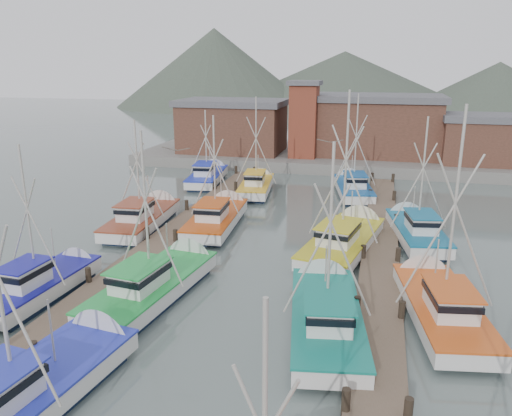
% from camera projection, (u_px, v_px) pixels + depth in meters
% --- Properties ---
extents(ground, '(260.00, 260.00, 0.00)m').
position_uv_depth(ground, '(244.00, 289.00, 26.60)').
color(ground, '#465551').
rests_on(ground, ground).
extents(dock_left, '(2.30, 46.00, 1.50)m').
position_uv_depth(dock_left, '(155.00, 248.00, 31.94)').
color(dock_left, brown).
rests_on(dock_left, ground).
extents(dock_right, '(2.30, 46.00, 1.50)m').
position_uv_depth(dock_right, '(380.00, 268.00, 28.69)').
color(dock_right, brown).
rests_on(dock_right, ground).
extents(quay, '(44.00, 16.00, 1.20)m').
position_uv_depth(quay, '(324.00, 157.00, 60.91)').
color(quay, gray).
rests_on(quay, ground).
extents(shed_left, '(12.72, 8.48, 6.20)m').
position_uv_depth(shed_left, '(233.00, 125.00, 60.56)').
color(shed_left, brown).
rests_on(shed_left, quay).
extents(shed_center, '(14.84, 9.54, 6.90)m').
position_uv_depth(shed_center, '(377.00, 124.00, 58.38)').
color(shed_center, brown).
rests_on(shed_center, quay).
extents(shed_right, '(8.48, 6.36, 5.20)m').
position_uv_depth(shed_right, '(481.00, 139.00, 53.26)').
color(shed_right, brown).
rests_on(shed_right, quay).
extents(lookout_tower, '(3.60, 3.60, 8.50)m').
position_uv_depth(lookout_tower, '(304.00, 119.00, 56.27)').
color(lookout_tower, brown).
rests_on(lookout_tower, quay).
extents(distant_hills, '(175.00, 140.00, 42.00)m').
position_uv_depth(distant_hills, '(314.00, 105.00, 143.79)').
color(distant_hills, '#495446').
rests_on(distant_hills, ground).
extents(boat_0, '(4.28, 10.17, 9.64)m').
position_uv_depth(boat_0, '(34.00, 389.00, 17.34)').
color(boat_0, '#101D36').
rests_on(boat_0, ground).
extents(boat_4, '(4.05, 9.83, 9.45)m').
position_uv_depth(boat_4, '(159.00, 282.00, 25.80)').
color(boat_4, '#101D36').
rests_on(boat_4, ground).
extents(boat_5, '(4.44, 9.96, 9.45)m').
position_uv_depth(boat_5, '(325.00, 313.00, 22.60)').
color(boat_5, '#101D36').
rests_on(boat_5, ground).
extents(boat_6, '(3.44, 7.96, 8.54)m').
position_uv_depth(boat_6, '(46.00, 283.00, 25.70)').
color(boat_6, '#101D36').
rests_on(boat_6, ground).
extents(boat_7, '(4.31, 9.49, 10.79)m').
position_uv_depth(boat_7, '(439.00, 304.00, 23.44)').
color(boat_7, '#101D36').
rests_on(boat_7, ground).
extents(boat_8, '(3.65, 9.53, 8.99)m').
position_uv_depth(boat_8, '(218.00, 217.00, 36.71)').
color(boat_8, '#101D36').
rests_on(boat_8, ground).
extents(boat_9, '(5.08, 10.60, 11.06)m').
position_uv_depth(boat_9, '(345.00, 239.00, 32.03)').
color(boat_9, '#101D36').
rests_on(boat_9, ground).
extents(boat_10, '(3.62, 9.53, 8.66)m').
position_uv_depth(boat_10, '(145.00, 217.00, 36.73)').
color(boat_10, '#101D36').
rests_on(boat_10, ground).
extents(boat_11, '(4.11, 8.98, 9.10)m').
position_uv_depth(boat_11, '(415.00, 229.00, 33.96)').
color(boat_11, '#101D36').
rests_on(boat_11, ground).
extents(boat_12, '(3.69, 8.49, 9.43)m').
position_uv_depth(boat_12, '(257.00, 185.00, 46.32)').
color(boat_12, '#101D36').
rests_on(boat_12, ground).
extents(boat_13, '(4.28, 9.22, 9.84)m').
position_uv_depth(boat_13, '(352.00, 187.00, 45.58)').
color(boat_13, '#101D36').
rests_on(boat_13, ground).
extents(boat_14, '(3.80, 9.11, 8.01)m').
position_uv_depth(boat_14, '(208.00, 176.00, 50.22)').
color(boat_14, '#101D36').
rests_on(boat_14, ground).
extents(gull_near, '(1.54, 0.60, 0.24)m').
position_uv_depth(gull_near, '(176.00, 150.00, 25.35)').
color(gull_near, gray).
rests_on(gull_near, ground).
extents(gull_far, '(1.55, 0.63, 0.24)m').
position_uv_depth(gull_far, '(330.00, 141.00, 28.98)').
color(gull_far, gray).
rests_on(gull_far, ground).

